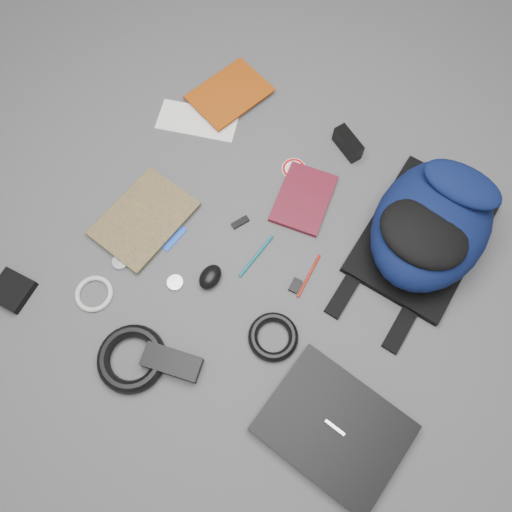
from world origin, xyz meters
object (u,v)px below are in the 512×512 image
Objects in this scene: backpack at (432,224)px; laptop at (334,428)px; textbook_red at (212,77)px; pouch at (12,290)px; dvd_case at (304,198)px; compact_camera at (348,143)px; power_brick at (172,362)px; comic_book at (119,200)px; mouse at (210,277)px.

backpack is 0.58m from laptop.
backpack reaches higher than textbook_red.
dvd_case is at bearing 55.68° from pouch.
laptop is 1.63× the size of dvd_case.
compact_camera is (-0.41, 0.70, 0.01)m from laptop.
pouch is at bearing -77.17° from textbook_red.
dvd_case is at bearing -69.60° from compact_camera.
textbook_red is 1.58× the size of power_brick.
compact_camera is at bearing 70.12° from power_brick.
backpack is 2.25× the size of dvd_case.
pouch is (-0.05, -0.38, 0.00)m from comic_book.
compact_camera is 1.38× the size of mouse.
compact_camera is 0.70× the size of power_brick.
power_brick is at bearing -30.73° from comic_book.
mouse is at bearing 166.25° from laptop.
pouch is (-0.48, -0.92, -0.02)m from compact_camera.
textbook_red reaches higher than comic_book.
pouch is at bearing -145.43° from mouse.
backpack is at bearing 0.91° from dvd_case.
pouch is at bearing -139.48° from dvd_case.
laptop is 3.20× the size of compact_camera.
textbook_red is 0.49m from compact_camera.
dvd_case is at bearing -167.51° from backpack.
backpack is 0.36m from dvd_case.
power_brick is 1.54× the size of pouch.
compact_camera is 0.58m from mouse.
mouse is at bearing -115.94° from dvd_case.
comic_book is 1.33× the size of dvd_case.
mouse is (-0.07, -0.57, -0.01)m from compact_camera.
compact_camera is at bearing 73.05° from dvd_case.
power_brick is at bearing -164.15° from laptop.
dvd_case is 1.97× the size of compact_camera.
backpack is at bearing 42.51° from mouse.
comic_book is at bearing 170.40° from laptop.
dvd_case is 0.84m from pouch.
textbook_red is (-0.82, 0.09, -0.08)m from backpack.
dvd_case is 1.37× the size of power_brick.
power_brick is (0.48, -0.77, 0.01)m from textbook_red.
laptop reaches higher than textbook_red.
dvd_case is (-0.34, -0.10, -0.09)m from backpack.
compact_camera is (-0.33, 0.12, -0.07)m from backpack.
comic_book is 0.38m from pouch.
textbook_red is 0.86× the size of comic_book.
comic_book is at bearing 169.60° from mouse.
backpack reaches higher than laptop.
textbook_red is 3.12× the size of mouse.
laptop is at bearing -20.24° from mouse.
dvd_case is at bearing 73.62° from mouse.
laptop is at bearing 13.85° from pouch.
pouch is at bearing 173.78° from power_brick.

